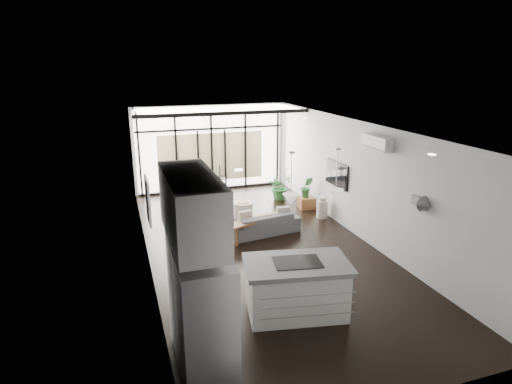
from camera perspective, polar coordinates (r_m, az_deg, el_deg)
floor at (r=9.98m, az=0.55°, el=-7.36°), size 5.00×10.00×0.00m
ceiling at (r=9.19m, az=0.60°, el=8.76°), size 5.00×10.00×0.00m
wall_left at (r=9.03m, az=-14.61°, el=-1.08°), size 0.02×10.00×2.80m
wall_right at (r=10.54m, az=13.54°, el=1.58°), size 0.02×10.00×2.80m
wall_back at (r=14.18m, az=-6.03°, el=5.86°), size 5.00×0.02×2.80m
wall_front at (r=5.40m, az=18.65°, el=-14.24°), size 5.00×0.02×2.80m
glazing at (r=14.07m, az=-5.93°, el=5.77°), size 5.00×0.20×2.80m
skylight at (r=13.01m, az=-5.24°, el=10.99°), size 4.70×1.90×0.06m
neighbour_building at (r=14.19m, az=-5.95°, el=4.63°), size 3.50×0.02×1.60m
island at (r=7.39m, az=5.42°, el=-12.62°), size 1.89×1.33×0.95m
cooktop at (r=7.17m, az=5.53°, el=-9.28°), size 0.86×0.65×0.01m
fridge at (r=5.78m, az=-6.66°, el=-17.10°), size 0.69×0.86×1.78m
appliance_column at (r=6.22m, az=-8.40°, el=-10.62°), size 0.65×0.68×2.51m
upper_cabinets at (r=5.46m, az=-8.56°, el=-2.07°), size 0.62×1.75×0.86m
pendant_left at (r=6.81m, az=4.64°, el=-1.00°), size 0.26×0.26×0.18m
pendant_right at (r=7.15m, az=10.56°, el=-0.36°), size 0.26×0.26×0.18m
sofa at (r=10.64m, az=0.96°, el=-3.73°), size 1.86×0.79×0.71m
console_bench at (r=10.41m, az=-0.25°, el=-4.88°), size 1.51×0.84×0.47m
pouf at (r=11.75m, az=-1.77°, el=-2.40°), size 0.64×0.64×0.43m
crate at (r=12.60m, az=6.71°, el=-1.41°), size 0.47×0.47×0.33m
plant_tall at (r=13.28m, az=3.21°, el=0.37°), size 1.03×1.07×0.65m
plant_crate at (r=12.51m, az=6.76°, el=-0.11°), size 0.52×0.70×0.28m
milk_can at (r=11.84m, az=8.82°, el=-2.03°), size 0.32×0.32×0.60m
bistro_set at (r=13.93m, az=-6.96°, el=1.33°), size 1.66×0.80×0.77m
tv at (r=11.38m, az=10.71°, el=2.36°), size 0.05×1.10×0.65m
ac_unit at (r=9.60m, az=15.85°, el=6.35°), size 0.22×0.90×0.30m
framed_art at (r=8.51m, az=-14.23°, el=-1.10°), size 0.04×0.70×0.90m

